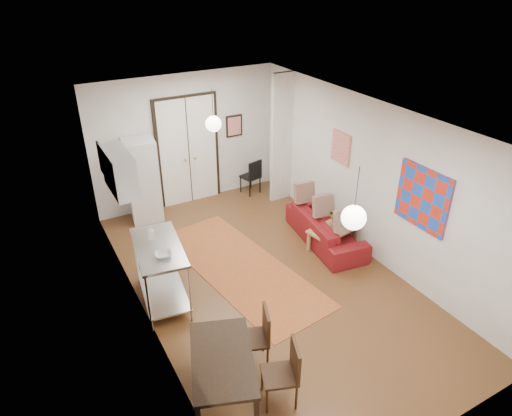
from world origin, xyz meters
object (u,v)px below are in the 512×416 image
sofa (326,228)px  dining_chair_near (249,330)px  kitchen_counter (160,264)px  fridge (143,180)px  dining_chair_far (276,365)px  coffee_table (334,230)px  black_side_chair (249,172)px  dining_table (222,362)px

sofa → dining_chair_near: dining_chair_near is taller
kitchen_counter → fridge: 2.87m
dining_chair_near → dining_chair_far: same height
coffee_table → kitchen_counter: 3.39m
kitchen_counter → dining_chair_near: bearing=-62.3°
dining_chair_far → black_side_chair: bearing=175.2°
coffee_table → dining_chair_far: 3.64m
dining_table → kitchen_counter: bearing=90.9°
coffee_table → black_side_chair: (-0.25, 2.96, 0.11)m
sofa → dining_chair_far: (-2.74, -2.64, 0.22)m
sofa → dining_table: 4.11m
coffee_table → dining_chair_far: bearing=-138.9°
fridge → dining_chair_far: size_ratio=1.99×
dining_chair_near → black_side_chair: dining_chair_near is taller
dining_table → dining_chair_near: dining_chair_near is taller
dining_chair_near → dining_chair_far: 0.70m
fridge → dining_chair_near: 4.59m
coffee_table → fridge: size_ratio=0.60×
black_side_chair → dining_chair_far: bearing=51.3°
sofa → coffee_table: bearing=-172.6°
fridge → black_side_chair: (2.54, 0.08, -0.40)m
kitchen_counter → dining_chair_far: (0.63, -2.47, -0.19)m
sofa → dining_chair_near: bearing=133.2°
kitchen_counter → fridge: size_ratio=0.82×
fridge → black_side_chair: size_ratio=2.09×
dining_chair_far → sofa: bearing=154.0°
dining_chair_far → black_side_chair: (2.49, 5.35, -0.02)m
sofa → fridge: fridge is taller
coffee_table → fridge: (-2.79, 2.88, 0.51)m
dining_chair_far → dining_chair_near: bearing=-159.9°
kitchen_counter → black_side_chair: 4.25m
coffee_table → dining_chair_near: dining_chair_near is taller
kitchen_counter → dining_table: size_ratio=0.99×
coffee_table → dining_chair_near: size_ratio=1.20×
dining_chair_far → fridge: bearing=-159.4°
kitchen_counter → dining_chair_far: 2.56m
dining_chair_near → dining_table: bearing=-33.8°
dining_table → dining_chair_far: size_ratio=1.65×
sofa → fridge: (-2.79, 2.63, 0.59)m
fridge → dining_chair_near: (0.05, -4.57, -0.37)m
black_side_chair → dining_chair_near: bearing=48.1°
black_side_chair → coffee_table: bearing=81.1°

